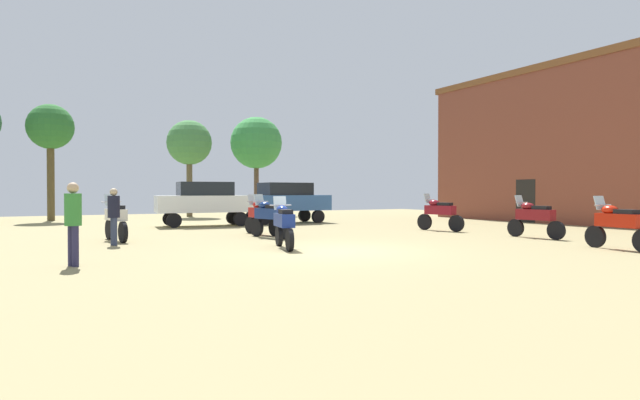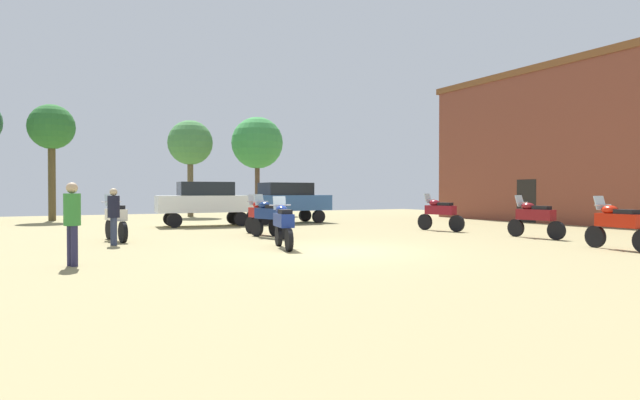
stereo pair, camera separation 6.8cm
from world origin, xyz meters
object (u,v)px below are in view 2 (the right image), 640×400
at_px(motorcycle_3, 283,223).
at_px(motorcycle_4, 618,224).
at_px(motorcycle_2, 116,218).
at_px(tree_5, 51,129).
at_px(car_3, 205,200).
at_px(tree_4, 257,143).
at_px(motorcycle_5, 535,217).
at_px(tree_2, 190,144).
at_px(car_2, 286,200).
at_px(motorcycle_6, 269,216).
at_px(person_1, 114,212).
at_px(motorcycle_1, 440,213).
at_px(person_2, 72,217).
at_px(motorcycle_7, 262,215).

bearing_deg(motorcycle_3, motorcycle_4, -17.85).
xyz_separation_m(motorcycle_2, tree_5, (-1.51, 13.94, 4.18)).
height_order(car_3, tree_4, tree_4).
distance_m(motorcycle_5, tree_2, 21.83).
distance_m(motorcycle_3, car_2, 11.67).
bearing_deg(motorcycle_5, motorcycle_3, 168.17).
distance_m(motorcycle_6, person_1, 4.98).
xyz_separation_m(motorcycle_6, tree_2, (1.45, 16.18, 3.81)).
bearing_deg(motorcycle_3, person_1, 154.87).
height_order(motorcycle_2, person_1, person_1).
bearing_deg(motorcycle_3, tree_4, 83.41).
height_order(motorcycle_5, tree_2, tree_2).
bearing_deg(motorcycle_4, car_3, 121.01).
bearing_deg(motorcycle_1, car_2, 99.24).
bearing_deg(person_2, tree_5, 156.93).
bearing_deg(tree_2, tree_4, 7.02).
xyz_separation_m(motorcycle_2, motorcycle_3, (3.79, -4.54, -0.03)).
bearing_deg(motorcycle_7, motorcycle_6, -112.90).
xyz_separation_m(motorcycle_2, tree_4, (10.85, 15.52, 4.07)).
bearing_deg(car_2, tree_5, 50.64).
xyz_separation_m(motorcycle_6, car_2, (3.92, 7.28, 0.44)).
bearing_deg(motorcycle_7, tree_5, 103.58).
height_order(motorcycle_1, motorcycle_3, motorcycle_1).
bearing_deg(motorcycle_3, motorcycle_2, 142.67).
xyz_separation_m(motorcycle_2, motorcycle_6, (4.74, -1.23, -0.01)).
bearing_deg(person_1, motorcycle_1, 80.43).
bearing_deg(motorcycle_3, motorcycle_1, 33.20).
relative_size(motorcycle_3, motorcycle_7, 0.93).
distance_m(motorcycle_4, tree_4, 25.00).
bearing_deg(motorcycle_1, motorcycle_6, 163.41).
height_order(person_1, tree_2, tree_2).
height_order(motorcycle_7, car_2, car_2).
distance_m(car_2, car_3, 4.13).
distance_m(motorcycle_1, car_3, 10.43).
xyz_separation_m(motorcycle_3, car_2, (4.88, 10.60, 0.46)).
height_order(person_1, tree_5, tree_5).
distance_m(motorcycle_3, car_3, 10.38).
height_order(motorcycle_4, motorcycle_6, motorcycle_6).
xyz_separation_m(motorcycle_6, tree_4, (6.11, 16.75, 4.08)).
height_order(motorcycle_5, tree_4, tree_4).
height_order(motorcycle_1, motorcycle_5, motorcycle_1).
distance_m(person_1, person_2, 4.40).
xyz_separation_m(person_2, tree_5, (0.04, 19.55, 3.88)).
relative_size(motorcycle_3, car_3, 0.46).
relative_size(motorcycle_7, person_2, 1.23).
bearing_deg(person_2, motorcycle_1, 83.96).
bearing_deg(motorcycle_6, person_1, 168.32).
distance_m(motorcycle_5, car_3, 13.93).
relative_size(motorcycle_7, car_3, 0.49).
bearing_deg(motorcycle_2, car_2, 26.62).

